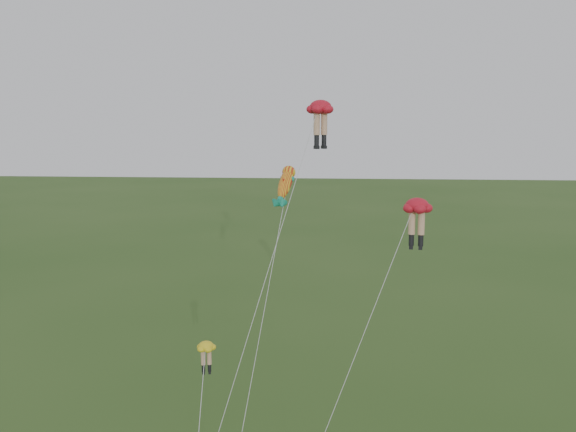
{
  "coord_description": "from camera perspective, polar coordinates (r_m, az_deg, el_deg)",
  "views": [
    {
      "loc": [
        4.71,
        -29.27,
        18.89
      ],
      "look_at": [
        2.21,
        6.0,
        13.05
      ],
      "focal_mm": 40.0,
      "sensor_mm": 36.0,
      "label": 1
    }
  ],
  "objects": [
    {
      "name": "fish_kite",
      "position": [
        40.46,
        -0.24,
        2.85
      ],
      "size": [
        2.76,
        13.31,
        15.64
      ],
      "rotation": [
        0.8,
        0.0,
        -0.29
      ],
      "color": "yellow",
      "rests_on": "ground"
    },
    {
      "name": "legs_kite_red_high",
      "position": [
        37.61,
        2.81,
        9.02
      ],
      "size": [
        6.87,
        11.31,
        19.5
      ],
      "rotation": [
        0.0,
        0.0,
        0.57
      ],
      "color": "red",
      "rests_on": "ground"
    },
    {
      "name": "legs_kite_red_mid",
      "position": [
        32.6,
        11.27,
        0.27
      ],
      "size": [
        6.76,
        4.92,
        14.59
      ],
      "rotation": [
        0.0,
        0.0,
        -0.17
      ],
      "color": "red",
      "rests_on": "ground"
    },
    {
      "name": "legs_kite_yellow",
      "position": [
        32.58,
        -7.35,
        -12.2
      ],
      "size": [
        1.21,
        5.81,
        7.61
      ],
      "rotation": [
        0.0,
        0.0,
        0.26
      ],
      "color": "yellow",
      "rests_on": "ground"
    }
  ]
}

